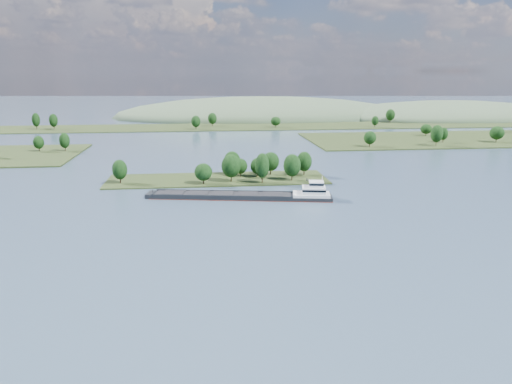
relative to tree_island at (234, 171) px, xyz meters
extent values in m
plane|color=#34455A|center=(-7.46, -59.01, -4.09)|extent=(1800.00, 1800.00, 0.00)
cube|color=#233015|center=(-7.46, 0.99, -4.09)|extent=(100.00, 30.00, 1.20)
cylinder|color=black|center=(11.89, -9.64, -1.32)|extent=(0.50, 0.50, 4.33)
ellipsoid|color=black|center=(11.89, -9.64, 4.18)|extent=(6.38, 6.38, 11.13)
cylinder|color=black|center=(-0.05, 10.82, -1.68)|extent=(0.50, 0.50, 3.61)
ellipsoid|color=black|center=(-0.05, 10.82, 2.91)|extent=(7.99, 7.99, 9.28)
cylinder|color=black|center=(-1.59, -5.92, -1.48)|extent=(0.50, 0.50, 4.02)
ellipsoid|color=black|center=(-1.59, -5.92, 3.64)|extent=(8.60, 8.60, 10.34)
cylinder|color=black|center=(3.33, 4.32, -2.08)|extent=(0.50, 0.50, 2.82)
ellipsoid|color=black|center=(3.33, 4.32, 1.51)|extent=(6.74, 6.74, 7.26)
cylinder|color=black|center=(-13.92, -9.38, -1.99)|extent=(0.50, 0.50, 2.98)
ellipsoid|color=black|center=(-13.92, -9.38, 1.80)|extent=(7.79, 7.79, 7.67)
cylinder|color=black|center=(-50.30, -3.89, -1.76)|extent=(0.50, 0.50, 3.45)
ellipsoid|color=black|center=(-50.30, -3.89, 2.63)|extent=(6.62, 6.62, 8.88)
cylinder|color=black|center=(11.04, 2.71, -2.02)|extent=(0.50, 0.50, 2.94)
ellipsoid|color=black|center=(11.04, 2.71, 1.72)|extent=(6.13, 6.13, 7.56)
cylinder|color=black|center=(33.73, 4.69, -1.65)|extent=(0.50, 0.50, 3.68)
ellipsoid|color=black|center=(33.73, 4.69, 3.03)|extent=(7.28, 7.28, 9.46)
cylinder|color=black|center=(25.76, -6.77, -1.51)|extent=(0.50, 0.50, 3.94)
ellipsoid|color=black|center=(25.76, -6.77, 3.50)|extent=(7.96, 7.96, 10.14)
cylinder|color=black|center=(18.12, 7.54, -1.71)|extent=(0.50, 0.50, 3.56)
ellipsoid|color=black|center=(18.12, 7.54, 2.81)|extent=(8.17, 8.17, 9.15)
cylinder|color=black|center=(-97.53, 91.46, -1.43)|extent=(0.50, 0.50, 3.71)
ellipsoid|color=black|center=(-97.53, 91.46, 3.29)|extent=(6.35, 6.35, 9.55)
cylinder|color=black|center=(-113.04, 91.97, -1.72)|extent=(0.50, 0.50, 3.13)
ellipsoid|color=black|center=(-113.04, 91.97, 2.26)|extent=(6.41, 6.41, 8.05)
cylinder|color=black|center=(94.43, 88.00, -1.61)|extent=(0.50, 0.50, 3.35)
ellipsoid|color=black|center=(94.43, 88.00, 2.65)|extent=(7.98, 7.98, 8.62)
cylinder|color=black|center=(188.71, 99.13, -1.48)|extent=(0.50, 0.50, 3.61)
ellipsoid|color=black|center=(188.71, 99.13, 3.10)|extent=(9.72, 9.72, 9.27)
cylinder|color=black|center=(139.48, 87.46, -1.05)|extent=(0.50, 0.50, 4.47)
ellipsoid|color=black|center=(139.48, 87.46, 4.63)|extent=(8.03, 8.03, 11.49)
cylinder|color=black|center=(151.18, 101.37, -1.59)|extent=(0.50, 0.50, 3.40)
ellipsoid|color=black|center=(151.18, 101.37, 2.74)|extent=(6.07, 6.07, 8.75)
cylinder|color=black|center=(155.56, 137.62, -1.83)|extent=(0.50, 0.50, 2.92)
ellipsoid|color=black|center=(155.56, 137.62, 1.89)|extent=(8.51, 8.51, 7.51)
cube|color=#233015|center=(-7.46, 220.99, -4.09)|extent=(900.00, 60.00, 1.20)
cylinder|color=black|center=(-152.41, 217.97, -1.21)|extent=(0.50, 0.50, 4.55)
ellipsoid|color=black|center=(-152.41, 217.97, 4.57)|extent=(6.60, 6.60, 11.69)
cylinder|color=black|center=(138.05, 201.25, -1.86)|extent=(0.50, 0.50, 3.25)
ellipsoid|color=black|center=(138.05, 201.25, 2.26)|extent=(6.11, 6.11, 8.35)
cylinder|color=black|center=(-3.60, 225.28, -1.52)|extent=(0.50, 0.50, 3.93)
ellipsoid|color=black|center=(-3.60, 225.28, 3.48)|extent=(7.95, 7.95, 10.11)
cylinder|color=black|center=(166.20, 238.28, -1.37)|extent=(0.50, 0.50, 4.23)
ellipsoid|color=black|center=(166.20, 238.28, 4.00)|extent=(8.77, 8.77, 10.87)
cylinder|color=black|center=(-137.60, 215.60, -1.33)|extent=(0.50, 0.50, 4.32)
ellipsoid|color=black|center=(-137.60, 215.60, 4.16)|extent=(7.21, 7.21, 11.11)
cylinder|color=black|center=(51.21, 209.69, -1.94)|extent=(0.50, 0.50, 3.10)
ellipsoid|color=black|center=(51.21, 209.69, 2.00)|extent=(8.80, 8.80, 7.96)
cylinder|color=black|center=(-18.14, 202.04, -1.57)|extent=(0.50, 0.50, 3.82)
ellipsoid|color=black|center=(-18.14, 202.04, 3.29)|extent=(7.76, 7.76, 9.83)
ellipsoid|color=#3F553A|center=(252.54, 290.99, -4.09)|extent=(260.00, 140.00, 36.00)
ellipsoid|color=#3F553A|center=(52.54, 320.99, -4.09)|extent=(320.00, 160.00, 44.00)
cube|color=black|center=(0.40, -33.93, -3.64)|extent=(71.65, 21.55, 1.96)
cube|color=maroon|center=(0.40, -33.93, -4.04)|extent=(71.85, 21.76, 0.22)
cube|color=black|center=(-5.82, -28.36, -2.40)|extent=(54.35, 10.27, 0.71)
cube|color=black|center=(-7.39, -36.94, -2.40)|extent=(54.35, 10.27, 0.71)
cube|color=black|center=(-6.61, -32.65, -2.53)|extent=(53.98, 17.48, 0.27)
cube|color=black|center=(-25.87, -29.13, -2.26)|extent=(9.19, 8.62, 0.31)
cube|color=black|center=(-16.24, -30.89, -2.26)|extent=(9.19, 8.62, 0.31)
cube|color=black|center=(-6.61, -32.65, -2.26)|extent=(9.19, 8.62, 0.31)
cube|color=black|center=(3.03, -34.41, -2.26)|extent=(9.19, 8.62, 0.31)
cube|color=black|center=(12.66, -36.17, -2.26)|extent=(9.19, 8.62, 0.31)
cube|color=black|center=(-35.06, -27.45, -3.29)|extent=(4.07, 8.36, 1.78)
cylinder|color=black|center=(-34.19, -27.61, -2.04)|extent=(0.25, 0.25, 1.96)
cube|color=white|center=(27.54, -38.89, -2.13)|extent=(15.55, 10.97, 1.07)
cube|color=white|center=(28.42, -39.05, -0.35)|extent=(10.04, 8.60, 2.67)
cube|color=black|center=(28.42, -39.05, 0.01)|extent=(10.24, 8.81, 0.80)
cube|color=white|center=(29.29, -39.21, 1.97)|extent=(6.21, 6.21, 1.96)
cube|color=black|center=(29.29, -39.21, 2.32)|extent=(6.42, 6.42, 0.71)
cube|color=white|center=(29.29, -39.21, 3.03)|extent=(6.63, 6.63, 0.18)
cylinder|color=white|center=(31.48, -39.61, 4.10)|extent=(0.21, 0.21, 2.31)
cylinder|color=black|center=(26.27, -35.94, 3.21)|extent=(0.52, 0.52, 1.07)
camera|label=1|loc=(-14.93, -223.45, 44.57)|focal=35.00mm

